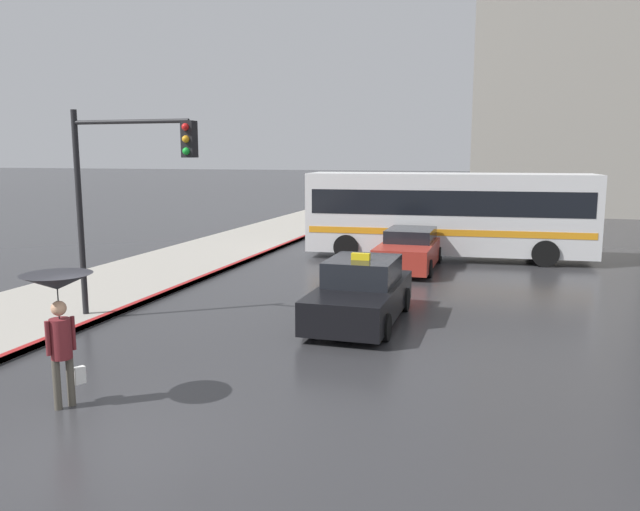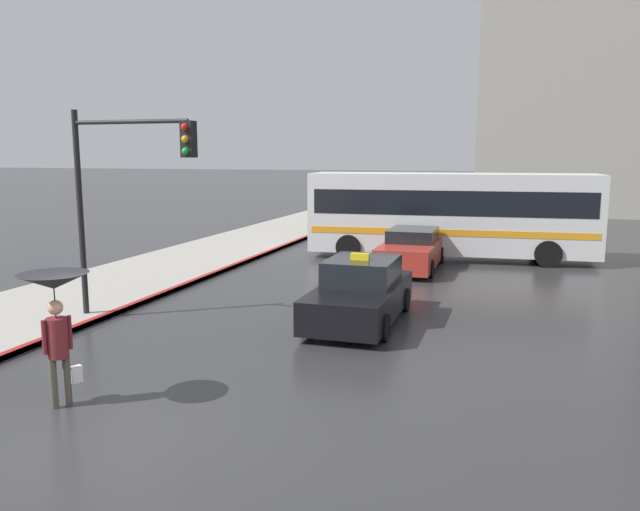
# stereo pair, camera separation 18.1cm
# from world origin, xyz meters

# --- Properties ---
(ground_plane) EXTENTS (300.00, 300.00, 0.00)m
(ground_plane) POSITION_xyz_m (0.00, 0.00, 0.00)
(ground_plane) COLOR #2D2D30
(taxi) EXTENTS (1.91, 4.35, 1.67)m
(taxi) POSITION_xyz_m (1.87, 7.53, 0.69)
(taxi) COLOR black
(taxi) RESTS_ON ground_plane
(sedan_red) EXTENTS (1.91, 4.70, 1.39)m
(sedan_red) POSITION_xyz_m (1.92, 14.93, 0.66)
(sedan_red) COLOR #A52D23
(sedan_red) RESTS_ON ground_plane
(city_bus) EXTENTS (10.85, 3.28, 3.27)m
(city_bus) POSITION_xyz_m (2.96, 17.60, 1.81)
(city_bus) COLOR silver
(city_bus) RESTS_ON ground_plane
(pedestrian_with_umbrella) EXTENTS (1.08, 1.08, 2.16)m
(pedestrian_with_umbrella) POSITION_xyz_m (-1.46, 1.13, 1.74)
(pedestrian_with_umbrella) COLOR #4C473D
(pedestrian_with_umbrella) RESTS_ON ground_plane
(traffic_light) EXTENTS (3.18, 0.38, 5.00)m
(traffic_light) POSITION_xyz_m (-3.31, 5.83, 3.48)
(traffic_light) COLOR black
(traffic_light) RESTS_ON ground_plane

